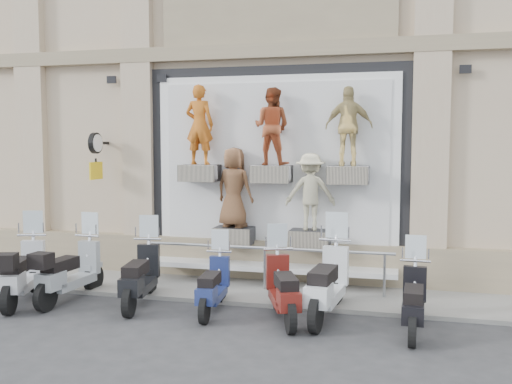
% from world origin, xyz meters
% --- Properties ---
extents(ground, '(90.00, 90.00, 0.00)m').
position_xyz_m(ground, '(0.00, 0.00, 0.00)').
color(ground, '#303032').
rests_on(ground, ground).
extents(sidewalk, '(16.00, 2.20, 0.08)m').
position_xyz_m(sidewalk, '(0.00, 2.10, 0.04)').
color(sidewalk, gray).
rests_on(sidewalk, ground).
extents(building, '(14.00, 8.60, 12.00)m').
position_xyz_m(building, '(0.00, 7.00, 6.00)').
color(building, tan).
rests_on(building, ground).
extents(shop_vitrine, '(5.60, 0.83, 4.30)m').
position_xyz_m(shop_vitrine, '(0.04, 2.76, 2.36)').
color(shop_vitrine, black).
rests_on(shop_vitrine, ground).
extents(guard_rail, '(5.06, 0.10, 0.93)m').
position_xyz_m(guard_rail, '(0.00, 2.00, 0.47)').
color(guard_rail, '#9EA0A5').
rests_on(guard_rail, ground).
extents(clock_sign_bracket, '(0.10, 0.80, 1.02)m').
position_xyz_m(clock_sign_bracket, '(-3.90, 2.47, 2.80)').
color(clock_sign_bracket, black).
rests_on(clock_sign_bracket, ground).
extents(scooter_b, '(1.18, 2.11, 1.65)m').
position_xyz_m(scooter_b, '(-4.16, 0.22, 0.82)').
color(scooter_b, '#B9BAC0').
rests_on(scooter_b, ground).
extents(scooter_c, '(0.72, 2.01, 1.60)m').
position_xyz_m(scooter_c, '(-3.39, 0.57, 0.80)').
color(scooter_c, gray).
rests_on(scooter_c, ground).
extents(scooter_d, '(0.90, 2.02, 1.58)m').
position_xyz_m(scooter_d, '(-1.99, 0.60, 0.79)').
color(scooter_d, black).
rests_on(scooter_d, ground).
extents(scooter_e, '(0.65, 1.75, 1.39)m').
position_xyz_m(scooter_e, '(-0.57, 0.51, 0.69)').
color(scooter_e, navy).
rests_on(scooter_e, ground).
extents(scooter_f, '(1.21, 1.97, 1.54)m').
position_xyz_m(scooter_f, '(0.69, 0.41, 0.77)').
color(scooter_f, '#59140F').
rests_on(scooter_f, ground).
extents(scooter_g, '(0.84, 2.18, 1.73)m').
position_xyz_m(scooter_g, '(1.40, 0.68, 0.87)').
color(scooter_g, silver).
rests_on(scooter_g, ground).
extents(scooter_h, '(0.60, 1.81, 1.45)m').
position_xyz_m(scooter_h, '(2.79, 0.28, 0.73)').
color(scooter_h, black).
rests_on(scooter_h, ground).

